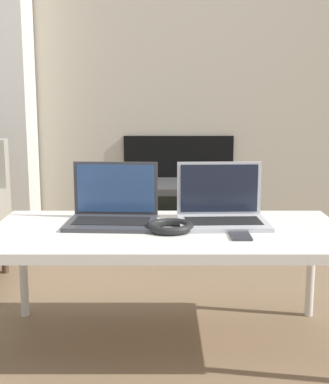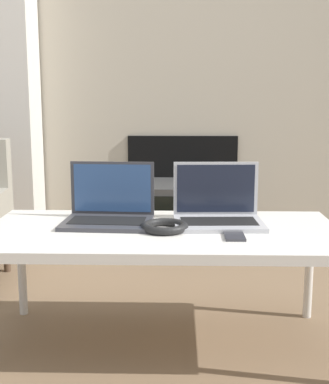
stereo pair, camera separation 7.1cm
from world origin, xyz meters
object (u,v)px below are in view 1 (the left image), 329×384
Objects in this scene: laptop_left at (111,210)px; headphones at (167,227)px; laptop_right at (219,210)px; phone at (237,235)px; tv at (177,212)px.

headphones is at bearing -26.49° from laptop_left.
headphones is (-0.20, -0.13, -0.03)m from laptop_right.
laptop_right is at bearing 3.14° from laptop_left.
phone is (0.47, -0.20, -0.04)m from laptop_left.
laptop_left is at bearing 177.59° from laptop_right.
laptop_left is 1.47m from tv.
laptop_right is at bearing 102.16° from phone.
phone is 1.64m from tv.
tv is (0.30, 1.41, -0.32)m from laptop_left.
phone is at bearing -84.02° from tv.
headphones is 0.26m from phone.
phone is (0.25, -0.08, -0.01)m from headphones.
headphones is at bearing -150.72° from laptop_right.
laptop_left is 0.26m from headphones.
laptop_right is 0.24m from headphones.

